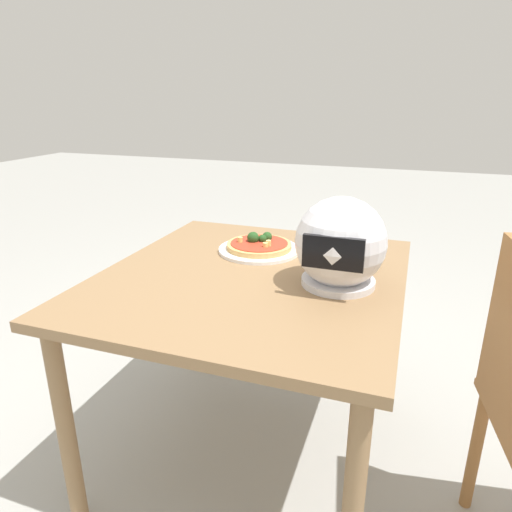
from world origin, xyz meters
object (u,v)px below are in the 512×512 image
motorcycle_helmet (340,245)px  drinking_glass (364,249)px  pizza (259,244)px  dining_table (252,297)px

motorcycle_helmet → drinking_glass: 0.22m
motorcycle_helmet → drinking_glass: (-0.05, -0.20, -0.07)m
pizza → drinking_glass: (-0.37, 0.02, 0.03)m
pizza → drinking_glass: 0.37m
pizza → motorcycle_helmet: size_ratio=0.88×
motorcycle_helmet → pizza: bearing=-34.1°
pizza → drinking_glass: size_ratio=2.15×
dining_table → motorcycle_helmet: (-0.27, 0.01, 0.21)m
dining_table → pizza: pizza is taller
motorcycle_helmet → drinking_glass: motorcycle_helmet is taller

